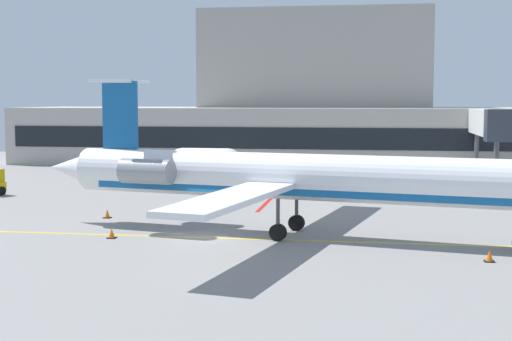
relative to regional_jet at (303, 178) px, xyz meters
The scene contains 9 objects.
ground 6.23m from the regional_jet, 168.86° to the right, with size 120.00×120.00×0.11m.
terminal_building 48.22m from the regional_jet, 95.78° to the left, with size 63.49×16.86×17.88m.
jet_bridge_west 33.23m from the regional_jet, 64.98° to the left, with size 2.40×16.44×6.61m.
regional_jet is the anchor object (origin of this frame).
pushback_tractor 18.07m from the regional_jet, 89.65° to the left, with size 2.63×3.21×2.18m.
fuel_tank 33.41m from the regional_jet, 111.87° to the left, with size 7.07×2.38×2.68m.
safety_cone_alpha 10.78m from the regional_jet, 28.58° to the right, with size 0.47×0.47×0.55m.
safety_cone_bravo 10.71m from the regional_jet, 168.37° to the right, with size 0.47×0.47×0.55m.
safety_cone_charlie 13.80m from the regional_jet, 160.75° to the left, with size 0.47×0.47×0.55m.
Camera 1 is at (8.93, -38.90, 7.46)m, focal length 52.38 mm.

